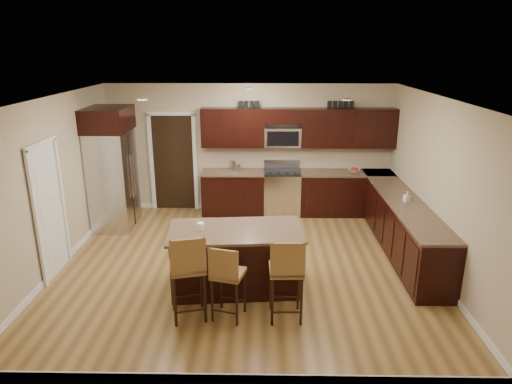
{
  "coord_description": "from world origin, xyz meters",
  "views": [
    {
      "loc": [
        0.29,
        -6.76,
        3.43
      ],
      "look_at": [
        0.17,
        0.4,
        1.13
      ],
      "focal_mm": 32.0,
      "sensor_mm": 36.0,
      "label": 1
    }
  ],
  "objects_px": {
    "stool_left": "(188,268)",
    "stool_right": "(287,270)",
    "stool_mid": "(227,274)",
    "range": "(282,192)",
    "island": "(236,261)",
    "refrigerator": "(112,168)"
  },
  "relations": [
    {
      "from": "stool_left",
      "to": "stool_right",
      "type": "height_order",
      "value": "stool_left"
    },
    {
      "from": "stool_left",
      "to": "stool_mid",
      "type": "relative_size",
      "value": 1.14
    },
    {
      "from": "range",
      "to": "stool_mid",
      "type": "height_order",
      "value": "range"
    },
    {
      "from": "stool_left",
      "to": "island",
      "type": "bearing_deg",
      "value": 42.14
    },
    {
      "from": "island",
      "to": "stool_right",
      "type": "distance_m",
      "value": 1.14
    },
    {
      "from": "range",
      "to": "stool_right",
      "type": "height_order",
      "value": "stool_right"
    },
    {
      "from": "island",
      "to": "refrigerator",
      "type": "height_order",
      "value": "refrigerator"
    },
    {
      "from": "range",
      "to": "stool_mid",
      "type": "relative_size",
      "value": 1.06
    },
    {
      "from": "island",
      "to": "stool_right",
      "type": "bearing_deg",
      "value": -55.62
    },
    {
      "from": "island",
      "to": "stool_mid",
      "type": "bearing_deg",
      "value": -99.64
    },
    {
      "from": "range",
      "to": "stool_left",
      "type": "relative_size",
      "value": 0.93
    },
    {
      "from": "stool_left",
      "to": "stool_right",
      "type": "xyz_separation_m",
      "value": [
        1.25,
        0.0,
        -0.03
      ]
    },
    {
      "from": "range",
      "to": "island",
      "type": "distance_m",
      "value": 3.27
    },
    {
      "from": "stool_mid",
      "to": "stool_right",
      "type": "xyz_separation_m",
      "value": [
        0.76,
        -0.01,
        0.07
      ]
    },
    {
      "from": "range",
      "to": "refrigerator",
      "type": "height_order",
      "value": "refrigerator"
    },
    {
      "from": "range",
      "to": "refrigerator",
      "type": "distance_m",
      "value": 3.47
    },
    {
      "from": "range",
      "to": "island",
      "type": "bearing_deg",
      "value": -103.94
    },
    {
      "from": "stool_mid",
      "to": "stool_right",
      "type": "relative_size",
      "value": 0.91
    },
    {
      "from": "range",
      "to": "stool_mid",
      "type": "distance_m",
      "value": 4.1
    },
    {
      "from": "stool_left",
      "to": "stool_right",
      "type": "bearing_deg",
      "value": -14.51
    },
    {
      "from": "refrigerator",
      "to": "stool_right",
      "type": "bearing_deg",
      "value": -45.1
    },
    {
      "from": "range",
      "to": "stool_right",
      "type": "xyz_separation_m",
      "value": [
        -0.09,
        -4.02,
        0.25
      ]
    }
  ]
}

